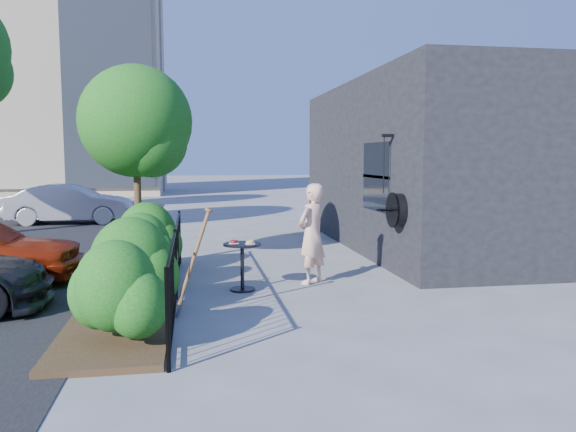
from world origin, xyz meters
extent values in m
plane|color=gray|center=(0.00, 0.00, 0.00)|extent=(120.00, 120.00, 0.00)
cube|color=black|center=(5.50, 4.50, 2.00)|extent=(6.00, 9.00, 4.00)
cube|color=black|center=(2.51, 2.40, 1.80)|extent=(0.04, 1.60, 1.40)
cube|color=black|center=(2.52, 2.40, 1.80)|extent=(0.05, 1.70, 0.06)
cylinder|color=black|center=(2.42, 0.90, 1.25)|extent=(0.18, 0.60, 0.60)
cylinder|color=black|center=(2.32, 0.90, 1.25)|extent=(0.03, 0.64, 0.64)
cube|color=black|center=(2.40, 1.40, 2.60)|extent=(0.25, 0.06, 0.06)
cylinder|color=black|center=(2.32, 1.40, 2.05)|extent=(0.02, 0.02, 1.05)
cylinder|color=black|center=(-1.50, -3.00, 0.55)|extent=(0.05, 0.05, 1.10)
cylinder|color=black|center=(-1.50, 0.00, 0.55)|extent=(0.05, 0.05, 1.10)
cylinder|color=black|center=(-1.50, 3.00, 0.55)|extent=(0.05, 0.05, 1.10)
cube|color=black|center=(-1.50, 0.00, 1.06)|extent=(0.03, 6.00, 0.03)
cube|color=black|center=(-1.50, 0.00, 0.10)|extent=(0.03, 6.00, 0.03)
cylinder|color=black|center=(-1.50, -2.90, 0.55)|extent=(0.02, 0.02, 1.04)
cylinder|color=black|center=(-1.50, -2.70, 0.55)|extent=(0.02, 0.02, 1.04)
cylinder|color=black|center=(-1.50, -2.50, 0.55)|extent=(0.02, 0.02, 1.04)
cylinder|color=black|center=(-1.50, -2.30, 0.55)|extent=(0.02, 0.02, 1.04)
cylinder|color=black|center=(-1.50, -2.10, 0.55)|extent=(0.02, 0.02, 1.04)
cylinder|color=black|center=(-1.50, -1.90, 0.55)|extent=(0.02, 0.02, 1.04)
cylinder|color=black|center=(-1.50, -1.70, 0.55)|extent=(0.02, 0.02, 1.04)
cylinder|color=black|center=(-1.50, -1.50, 0.55)|extent=(0.02, 0.02, 1.04)
cylinder|color=black|center=(-1.50, -1.30, 0.55)|extent=(0.02, 0.02, 1.04)
cylinder|color=black|center=(-1.50, -1.10, 0.55)|extent=(0.02, 0.02, 1.04)
cylinder|color=black|center=(-1.50, -0.90, 0.55)|extent=(0.02, 0.02, 1.04)
cylinder|color=black|center=(-1.50, -0.70, 0.55)|extent=(0.02, 0.02, 1.04)
cylinder|color=black|center=(-1.50, -0.50, 0.55)|extent=(0.02, 0.02, 1.04)
cylinder|color=black|center=(-1.50, -0.30, 0.55)|extent=(0.02, 0.02, 1.04)
cylinder|color=black|center=(-1.50, -0.10, 0.55)|extent=(0.02, 0.02, 1.04)
cylinder|color=black|center=(-1.50, 0.10, 0.55)|extent=(0.02, 0.02, 1.04)
cylinder|color=black|center=(-1.50, 0.30, 0.55)|extent=(0.02, 0.02, 1.04)
cylinder|color=black|center=(-1.50, 0.50, 0.55)|extent=(0.02, 0.02, 1.04)
cylinder|color=black|center=(-1.50, 0.70, 0.55)|extent=(0.02, 0.02, 1.04)
cylinder|color=black|center=(-1.50, 0.90, 0.55)|extent=(0.02, 0.02, 1.04)
cylinder|color=black|center=(-1.50, 1.10, 0.55)|extent=(0.02, 0.02, 1.04)
cylinder|color=black|center=(-1.50, 1.30, 0.55)|extent=(0.02, 0.02, 1.04)
cylinder|color=black|center=(-1.50, 1.50, 0.55)|extent=(0.02, 0.02, 1.04)
cylinder|color=black|center=(-1.50, 1.70, 0.55)|extent=(0.02, 0.02, 1.04)
cylinder|color=black|center=(-1.50, 1.90, 0.55)|extent=(0.02, 0.02, 1.04)
cylinder|color=black|center=(-1.50, 2.10, 0.55)|extent=(0.02, 0.02, 1.04)
cylinder|color=black|center=(-1.50, 2.30, 0.55)|extent=(0.02, 0.02, 1.04)
cylinder|color=black|center=(-1.50, 2.50, 0.55)|extent=(0.02, 0.02, 1.04)
cylinder|color=black|center=(-1.50, 2.70, 0.55)|extent=(0.02, 0.02, 1.04)
cylinder|color=black|center=(-1.50, 2.90, 0.55)|extent=(0.02, 0.02, 1.04)
cube|color=#382616|center=(-2.20, 0.00, 0.04)|extent=(1.30, 6.00, 0.08)
ellipsoid|color=#135514|center=(-2.10, -2.20, 0.70)|extent=(1.10, 1.10, 1.24)
ellipsoid|color=#135514|center=(-2.10, -0.60, 0.70)|extent=(1.10, 1.10, 1.24)
ellipsoid|color=#135514|center=(-2.10, 0.90, 0.70)|extent=(1.10, 1.10, 1.24)
ellipsoid|color=#135514|center=(-2.10, 2.30, 0.70)|extent=(1.10, 1.10, 1.24)
cylinder|color=#3F2B19|center=(-2.30, 2.80, 1.20)|extent=(0.14, 0.14, 2.40)
sphere|color=#135514|center=(-2.30, 2.80, 2.84)|extent=(2.20, 2.20, 2.20)
sphere|color=#135514|center=(-2.00, 2.60, 2.51)|extent=(1.43, 1.43, 1.43)
cylinder|color=black|center=(-0.43, 0.44, 0.77)|extent=(0.63, 0.63, 0.03)
cylinder|color=black|center=(-0.43, 0.44, 0.39)|extent=(0.06, 0.06, 0.75)
cylinder|color=black|center=(-0.43, 0.44, 0.02)|extent=(0.42, 0.42, 0.03)
cube|color=white|center=(-0.57, 0.48, 0.79)|extent=(0.18, 0.18, 0.01)
cube|color=white|center=(-0.30, 0.39, 0.79)|extent=(0.18, 0.18, 0.01)
torus|color=#530D12|center=(-0.57, 0.48, 0.82)|extent=(0.14, 0.14, 0.05)
torus|color=#B08C4B|center=(-0.30, 0.39, 0.82)|extent=(0.14, 0.14, 0.05)
imported|color=#E8B196|center=(0.81, 0.77, 0.87)|extent=(0.75, 0.74, 1.75)
cylinder|color=brown|center=(-1.22, -0.91, 0.82)|extent=(0.49, 0.05, 1.33)
cube|color=gray|center=(-1.42, -0.91, 0.11)|extent=(0.12, 0.20, 0.28)
cylinder|color=brown|center=(-1.01, -0.91, 1.48)|extent=(0.12, 0.11, 0.07)
imported|color=#A5A4A9|center=(-5.22, 10.80, 0.66)|extent=(4.01, 1.45, 1.32)
camera|label=1|loc=(-1.23, -8.68, 2.20)|focal=35.00mm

